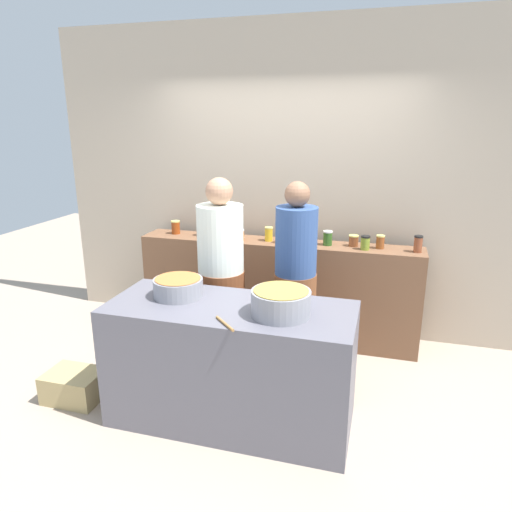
{
  "coord_description": "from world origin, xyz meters",
  "views": [
    {
      "loc": [
        0.97,
        -3.06,
        2.1
      ],
      "look_at": [
        0.0,
        0.35,
        1.05
      ],
      "focal_mm": 32.55,
      "sensor_mm": 36.0,
      "label": 1
    }
  ],
  "objects_px": {
    "cooking_pot_left": "(178,287)",
    "cook_with_tongs": "(221,288)",
    "preserve_jar_4": "(241,235)",
    "cook_in_cap": "(295,291)",
    "preserve_jar_9": "(354,241)",
    "preserve_jar_10": "(365,243)",
    "preserve_jar_7": "(300,236)",
    "cooking_pot_center": "(281,303)",
    "preserve_jar_2": "(213,230)",
    "preserve_jar_1": "(201,230)",
    "bread_crate": "(75,386)",
    "preserve_jar_0": "(176,227)",
    "wooden_spoon": "(225,324)",
    "preserve_jar_3": "(232,233)",
    "preserve_jar_8": "(328,238)",
    "preserve_jar_12": "(418,244)",
    "preserve_jar_6": "(281,237)",
    "preserve_jar_5": "(269,234)",
    "preserve_jar_11": "(380,242)"
  },
  "relations": [
    {
      "from": "preserve_jar_2",
      "to": "cook_in_cap",
      "type": "bearing_deg",
      "value": -34.65
    },
    {
      "from": "preserve_jar_8",
      "to": "cook_with_tongs",
      "type": "bearing_deg",
      "value": -136.21
    },
    {
      "from": "preserve_jar_12",
      "to": "cooking_pot_left",
      "type": "distance_m",
      "value": 2.13
    },
    {
      "from": "preserve_jar_3",
      "to": "cooking_pot_center",
      "type": "height_order",
      "value": "preserve_jar_3"
    },
    {
      "from": "cooking_pot_left",
      "to": "preserve_jar_11",
      "type": "bearing_deg",
      "value": 44.57
    },
    {
      "from": "bread_crate",
      "to": "wooden_spoon",
      "type": "bearing_deg",
      "value": -8.15
    },
    {
      "from": "preserve_jar_6",
      "to": "cooking_pot_left",
      "type": "distance_m",
      "value": 1.36
    },
    {
      "from": "preserve_jar_1",
      "to": "preserve_jar_10",
      "type": "relative_size",
      "value": 0.95
    },
    {
      "from": "preserve_jar_0",
      "to": "preserve_jar_11",
      "type": "bearing_deg",
      "value": -0.32
    },
    {
      "from": "preserve_jar_9",
      "to": "preserve_jar_10",
      "type": "relative_size",
      "value": 0.81
    },
    {
      "from": "cooking_pot_center",
      "to": "preserve_jar_6",
      "type": "bearing_deg",
      "value": 102.88
    },
    {
      "from": "wooden_spoon",
      "to": "preserve_jar_4",
      "type": "bearing_deg",
      "value": 104.29
    },
    {
      "from": "preserve_jar_8",
      "to": "wooden_spoon",
      "type": "height_order",
      "value": "preserve_jar_8"
    },
    {
      "from": "preserve_jar_5",
      "to": "preserve_jar_12",
      "type": "distance_m",
      "value": 1.35
    },
    {
      "from": "preserve_jar_2",
      "to": "preserve_jar_1",
      "type": "bearing_deg",
      "value": -175.32
    },
    {
      "from": "preserve_jar_8",
      "to": "preserve_jar_11",
      "type": "bearing_deg",
      "value": 1.73
    },
    {
      "from": "preserve_jar_0",
      "to": "preserve_jar_12",
      "type": "height_order",
      "value": "preserve_jar_12"
    },
    {
      "from": "preserve_jar_3",
      "to": "preserve_jar_8",
      "type": "xyz_separation_m",
      "value": [
        0.94,
        -0.02,
        0.02
      ]
    },
    {
      "from": "preserve_jar_6",
      "to": "wooden_spoon",
      "type": "height_order",
      "value": "preserve_jar_6"
    },
    {
      "from": "preserve_jar_3",
      "to": "preserve_jar_4",
      "type": "bearing_deg",
      "value": -33.99
    },
    {
      "from": "preserve_jar_5",
      "to": "cook_with_tongs",
      "type": "height_order",
      "value": "cook_with_tongs"
    },
    {
      "from": "preserve_jar_12",
      "to": "cooking_pot_left",
      "type": "xyz_separation_m",
      "value": [
        -1.68,
        -1.3,
        -0.11
      ]
    },
    {
      "from": "preserve_jar_10",
      "to": "cook_with_tongs",
      "type": "distance_m",
      "value": 1.34
    },
    {
      "from": "preserve_jar_10",
      "to": "preserve_jar_1",
      "type": "bearing_deg",
      "value": 177.02
    },
    {
      "from": "preserve_jar_2",
      "to": "preserve_jar_12",
      "type": "height_order",
      "value": "preserve_jar_12"
    },
    {
      "from": "preserve_jar_1",
      "to": "preserve_jar_7",
      "type": "bearing_deg",
      "value": 2.68
    },
    {
      "from": "cooking_pot_left",
      "to": "cook_with_tongs",
      "type": "xyz_separation_m",
      "value": [
        0.11,
        0.58,
        -0.2
      ]
    },
    {
      "from": "preserve_jar_4",
      "to": "cooking_pot_center",
      "type": "xyz_separation_m",
      "value": [
        0.71,
        -1.39,
        -0.07
      ]
    },
    {
      "from": "preserve_jar_0",
      "to": "wooden_spoon",
      "type": "distance_m",
      "value": 2.06
    },
    {
      "from": "preserve_jar_4",
      "to": "preserve_jar_10",
      "type": "distance_m",
      "value": 1.16
    },
    {
      "from": "preserve_jar_7",
      "to": "bread_crate",
      "type": "bearing_deg",
      "value": -132.85
    },
    {
      "from": "preserve_jar_6",
      "to": "bread_crate",
      "type": "bearing_deg",
      "value": -131.58
    },
    {
      "from": "preserve_jar_2",
      "to": "preserve_jar_6",
      "type": "distance_m",
      "value": 0.72
    },
    {
      "from": "preserve_jar_1",
      "to": "wooden_spoon",
      "type": "xyz_separation_m",
      "value": [
        0.85,
        -1.71,
        -0.15
      ]
    },
    {
      "from": "preserve_jar_1",
      "to": "preserve_jar_12",
      "type": "distance_m",
      "value": 2.05
    },
    {
      "from": "cooking_pot_center",
      "to": "bread_crate",
      "type": "height_order",
      "value": "cooking_pot_center"
    },
    {
      "from": "cook_with_tongs",
      "to": "preserve_jar_9",
      "type": "bearing_deg",
      "value": 37.38
    },
    {
      "from": "wooden_spoon",
      "to": "cooking_pot_center",
      "type": "bearing_deg",
      "value": 39.72
    },
    {
      "from": "bread_crate",
      "to": "cooking_pot_center",
      "type": "bearing_deg",
      "value": 2.05
    },
    {
      "from": "preserve_jar_4",
      "to": "cook_in_cap",
      "type": "distance_m",
      "value": 0.92
    },
    {
      "from": "cook_in_cap",
      "to": "preserve_jar_5",
      "type": "bearing_deg",
      "value": 121.16
    },
    {
      "from": "preserve_jar_5",
      "to": "preserve_jar_12",
      "type": "bearing_deg",
      "value": -1.1
    },
    {
      "from": "preserve_jar_2",
      "to": "preserve_jar_9",
      "type": "height_order",
      "value": "preserve_jar_2"
    },
    {
      "from": "preserve_jar_3",
      "to": "preserve_jar_10",
      "type": "distance_m",
      "value": 1.28
    },
    {
      "from": "preserve_jar_0",
      "to": "cook_in_cap",
      "type": "bearing_deg",
      "value": -25.99
    },
    {
      "from": "cook_in_cap",
      "to": "preserve_jar_3",
      "type": "bearing_deg",
      "value": 139.23
    },
    {
      "from": "preserve_jar_6",
      "to": "bread_crate",
      "type": "xyz_separation_m",
      "value": [
        -1.29,
        -1.46,
        -0.93
      ]
    },
    {
      "from": "cooking_pot_left",
      "to": "cook_in_cap",
      "type": "relative_size",
      "value": 0.21
    },
    {
      "from": "preserve_jar_7",
      "to": "cook_with_tongs",
      "type": "xyz_separation_m",
      "value": [
        -0.51,
        -0.81,
        -0.28
      ]
    },
    {
      "from": "wooden_spoon",
      "to": "cook_in_cap",
      "type": "bearing_deg",
      "value": 77.39
    }
  ]
}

